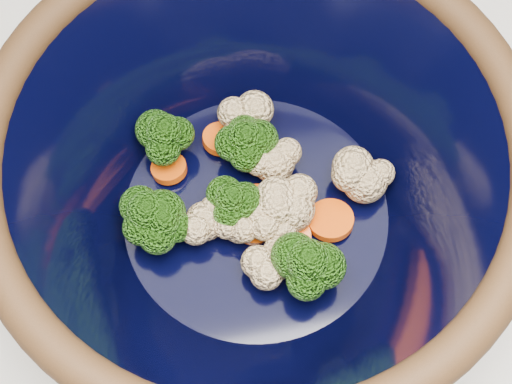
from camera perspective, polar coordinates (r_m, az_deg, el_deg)
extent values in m
cylinder|color=black|center=(0.53, 0.00, -2.80)|extent=(0.20, 0.20, 0.01)
torus|color=black|center=(0.41, 0.00, 4.00)|extent=(0.34, 0.34, 0.02)
cylinder|color=black|center=(0.50, 0.00, -1.74)|extent=(0.19, 0.19, 0.00)
cylinder|color=#608442|center=(0.51, -0.83, 3.07)|extent=(0.01, 0.01, 0.02)
ellipsoid|color=#2A6112|center=(0.49, -0.86, 4.27)|extent=(0.04, 0.04, 0.03)
cylinder|color=#608442|center=(0.49, -8.34, -2.67)|extent=(0.01, 0.01, 0.02)
ellipsoid|color=#2A6112|center=(0.47, -8.72, -1.60)|extent=(0.04, 0.04, 0.03)
cylinder|color=#608442|center=(0.52, -7.05, 3.47)|extent=(0.01, 0.01, 0.02)
ellipsoid|color=#2A6112|center=(0.50, -7.35, 4.71)|extent=(0.04, 0.04, 0.03)
cylinder|color=#608442|center=(0.49, -1.85, -1.60)|extent=(0.01, 0.01, 0.02)
ellipsoid|color=#2A6112|center=(0.48, -1.93, -0.61)|extent=(0.04, 0.04, 0.03)
cylinder|color=#608442|center=(0.49, -7.14, -3.36)|extent=(0.01, 0.01, 0.02)
ellipsoid|color=#2A6112|center=(0.47, -7.43, -2.43)|extent=(0.04, 0.04, 0.03)
cylinder|color=#608442|center=(0.48, 3.94, -6.62)|extent=(0.01, 0.01, 0.02)
ellipsoid|color=#2A6112|center=(0.45, 4.14, -5.62)|extent=(0.04, 0.04, 0.04)
sphere|color=beige|center=(0.48, 0.31, -1.75)|extent=(0.03, 0.03, 0.03)
sphere|color=beige|center=(0.49, 2.82, -1.35)|extent=(0.03, 0.03, 0.03)
sphere|color=beige|center=(0.49, -4.13, -2.36)|extent=(0.03, 0.03, 0.03)
sphere|color=beige|center=(0.48, 1.24, -5.77)|extent=(0.03, 0.03, 0.03)
sphere|color=beige|center=(0.48, 1.90, -3.02)|extent=(0.03, 0.03, 0.03)
sphere|color=beige|center=(0.49, -1.26, -2.62)|extent=(0.03, 0.03, 0.03)
sphere|color=beige|center=(0.49, -0.77, -2.09)|extent=(0.03, 0.03, 0.03)
sphere|color=beige|center=(0.52, -0.79, 5.31)|extent=(0.03, 0.03, 0.03)
sphere|color=beige|center=(0.50, 1.43, 2.43)|extent=(0.03, 0.03, 0.03)
sphere|color=beige|center=(0.50, 8.70, 0.89)|extent=(0.03, 0.03, 0.03)
cylinder|color=#D54709|center=(0.49, -0.22, -2.63)|extent=(0.03, 0.03, 0.01)
cylinder|color=#D54709|center=(0.52, -6.97, 1.88)|extent=(0.03, 0.03, 0.01)
cylinder|color=#D54709|center=(0.52, -2.80, 4.26)|extent=(0.03, 0.03, 0.01)
cylinder|color=#D54709|center=(0.50, 5.99, -2.25)|extent=(0.03, 0.03, 0.01)
cylinder|color=#D54709|center=(0.50, 0.38, -1.79)|extent=(0.03, 0.03, 0.01)
cylinder|color=#D54709|center=(0.50, -0.35, -1.35)|extent=(0.03, 0.03, 0.01)
cylinder|color=#D54709|center=(0.49, 2.63, -3.65)|extent=(0.03, 0.03, 0.01)
cylinder|color=#D54709|center=(0.50, 0.26, -0.94)|extent=(0.03, 0.03, 0.01)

